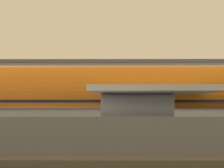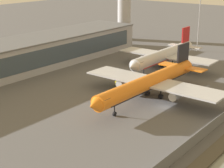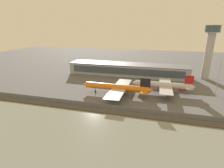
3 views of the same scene
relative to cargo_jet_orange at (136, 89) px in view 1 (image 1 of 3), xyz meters
name	(u,v)px [view 1 (image 1 of 3)]	position (x,y,z in m)	size (l,w,h in m)	color
ground_plane	(104,144)	(-2.91, -6.58, -4.90)	(500.00, 500.00, 0.00)	#565659
shoreline_seawall	(95,162)	(-2.91, -27.08, -4.65)	(320.00, 3.00, 0.50)	#474238
perimeter_fence	(98,138)	(-2.91, -22.58, -3.55)	(280.00, 0.10, 2.70)	slate
cargo_jet_orange	(136,89)	(0.00, 0.00, 0.00)	(48.21, 41.59, 12.85)	orange
baggage_tug	(176,126)	(4.98, 13.90, -4.10)	(3.58, 2.88, 1.80)	yellow
terminal_building	(114,93)	(-2.71, 51.67, 0.42)	(110.14, 19.68, 10.62)	#9EA3AD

